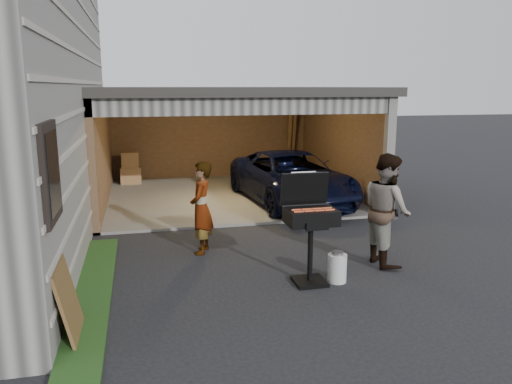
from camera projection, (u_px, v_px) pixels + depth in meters
ground at (255, 294)px, 7.15m from camera, size 80.00×80.00×0.00m
groundcover_strip at (83, 345)px, 5.69m from camera, size 0.50×8.00×0.06m
garage at (225, 126)px, 13.40m from camera, size 6.80×6.30×2.90m
minivan at (291, 180)px, 12.45m from camera, size 2.51×4.72×1.26m
woman at (201, 208)px, 8.78m from camera, size 0.56×0.69×1.64m
man at (387, 209)px, 8.22m from camera, size 0.71×0.91×1.86m
bbq_grill at (310, 220)px, 7.38m from camera, size 0.74×0.65×1.65m
propane_tank at (337, 268)px, 7.57m from camera, size 0.38×0.38×0.43m
plywood_panel at (69, 302)px, 5.80m from camera, size 0.23×0.83×0.92m
hand_truck at (388, 208)px, 11.29m from camera, size 0.49×0.41×1.12m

